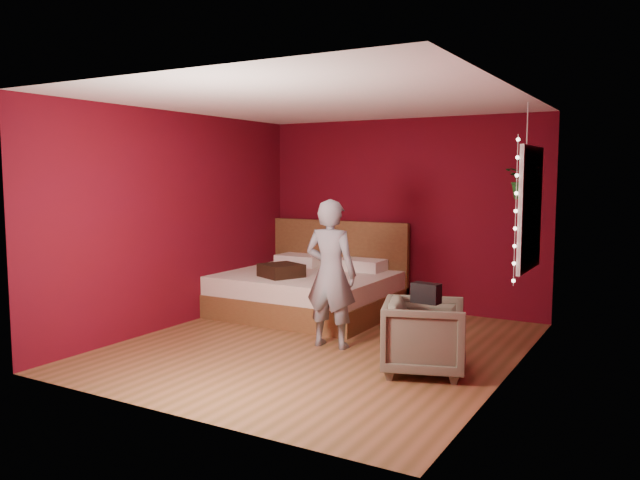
# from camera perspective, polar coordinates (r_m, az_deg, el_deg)

# --- Properties ---
(floor) EXTENTS (4.50, 4.50, 0.00)m
(floor) POSITION_cam_1_polar(r_m,az_deg,el_deg) (6.83, 0.01, -9.66)
(floor) COLOR brown
(floor) RESTS_ON ground
(room_walls) EXTENTS (4.04, 4.54, 2.62)m
(room_walls) POSITION_cam_1_polar(r_m,az_deg,el_deg) (6.58, 0.01, 4.55)
(room_walls) COLOR #560911
(room_walls) RESTS_ON ground
(window) EXTENTS (0.05, 0.97, 1.27)m
(window) POSITION_cam_1_polar(r_m,az_deg,el_deg) (6.74, 18.64, 2.75)
(window) COLOR white
(window) RESTS_ON room_walls
(fairy_lights) EXTENTS (0.04, 0.04, 1.45)m
(fairy_lights) POSITION_cam_1_polar(r_m,az_deg,el_deg) (6.23, 17.46, 2.55)
(fairy_lights) COLOR silver
(fairy_lights) RESTS_ON room_walls
(bed) EXTENTS (2.16, 1.83, 1.19)m
(bed) POSITION_cam_1_polar(r_m,az_deg,el_deg) (8.39, -0.84, -4.55)
(bed) COLOR brown
(bed) RESTS_ON ground
(person) EXTENTS (0.60, 0.41, 1.59)m
(person) POSITION_cam_1_polar(r_m,az_deg,el_deg) (6.64, 0.98, -3.10)
(person) COLOR slate
(person) RESTS_ON ground
(armchair) EXTENTS (0.95, 0.94, 0.69)m
(armchair) POSITION_cam_1_polar(r_m,az_deg,el_deg) (5.96, 9.53, -8.69)
(armchair) COLOR #6A6A54
(armchair) RESTS_ON ground
(handbag) EXTENTS (0.27, 0.16, 0.18)m
(handbag) POSITION_cam_1_polar(r_m,az_deg,el_deg) (5.74, 9.67, -4.81)
(handbag) COLOR black
(handbag) RESTS_ON armchair
(throw_pillow) EXTENTS (0.61, 0.61, 0.16)m
(throw_pillow) POSITION_cam_1_polar(r_m,az_deg,el_deg) (8.01, -3.56, -2.79)
(throw_pillow) COLOR black
(throw_pillow) RESTS_ON bed
(hanging_plant) EXTENTS (0.47, 0.44, 1.02)m
(hanging_plant) POSITION_cam_1_polar(r_m,az_deg,el_deg) (6.97, 18.28, 5.32)
(hanging_plant) COLOR silver
(hanging_plant) RESTS_ON room_walls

